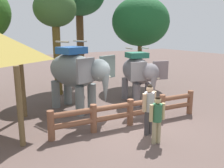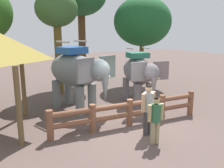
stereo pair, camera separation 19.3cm
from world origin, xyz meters
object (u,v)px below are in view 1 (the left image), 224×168
tree_far_left (55,12)px  tree_back_center (141,22)px  tourist_woman_in_black (157,117)px  tourist_man_in_blue (149,106)px  elephant_near_left (76,72)px  elephant_center (138,73)px  log_fence (130,110)px

tree_far_left → tree_back_center: tree_back_center is taller
tourist_woman_in_black → tourist_man_in_blue: 0.74m
elephant_near_left → elephant_center: size_ratio=1.14×
log_fence → tree_far_left: size_ratio=1.10×
elephant_near_left → tourist_woman_in_black: bearing=-79.2°
tourist_man_in_blue → tree_back_center: 8.70m
log_fence → tree_far_left: (-0.74, 6.01, 4.02)m
elephant_center → tourist_man_in_blue: 3.84m
elephant_near_left → elephant_center: 3.18m
tourist_woman_in_black → elephant_near_left: bearing=100.8°
tree_back_center → tourist_man_in_blue: bearing=-125.9°
elephant_near_left → tourist_man_in_blue: 4.01m
elephant_near_left → tourist_woman_in_black: size_ratio=2.39×
log_fence → elephant_near_left: elephant_near_left is taller
tourist_woman_in_black → tourist_man_in_blue: (0.25, 0.68, 0.13)m
elephant_center → tourist_woman_in_black: bearing=-120.2°
log_fence → tourist_woman_in_black: tourist_woman_in_black is taller
tourist_man_in_blue → elephant_near_left: bearing=106.2°
elephant_center → tree_back_center: bearing=50.7°
log_fence → tourist_man_in_blue: 1.13m
tree_far_left → tree_back_center: size_ratio=1.00×
tree_far_left → tree_back_center: 5.59m
tourist_man_in_blue → tree_far_left: size_ratio=0.31×
log_fence → tourist_man_in_blue: tourist_man_in_blue is taller
elephant_near_left → tourist_man_in_blue: elephant_near_left is taller
log_fence → elephant_center: bearing=46.5°
tree_far_left → elephant_near_left: bearing=-95.3°
tourist_man_in_blue → elephant_center: bearing=57.9°
tree_back_center → elephant_center: bearing=-129.3°
tourist_woman_in_black → tree_back_center: (5.01, 7.25, 3.27)m
tree_back_center → tree_far_left: bearing=175.1°
log_fence → elephant_near_left: size_ratio=1.66×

